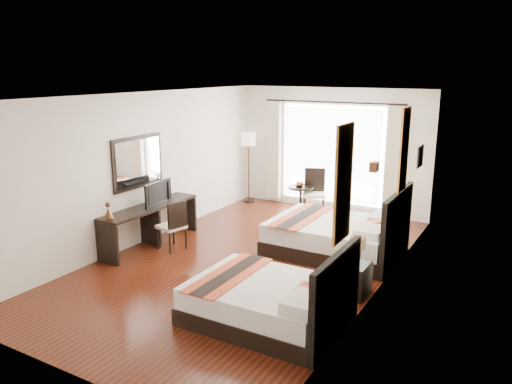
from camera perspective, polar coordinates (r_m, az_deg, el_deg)
The scene contains 29 objects.
floor at distance 8.63m, azimuth -0.87°, elevation -7.91°, with size 4.50×7.50×0.01m, color #341009.
ceiling at distance 8.02m, azimuth -0.94°, elevation 10.95°, with size 4.50×7.50×0.02m, color white.
wall_headboard at distance 7.35m, azimuth 14.31°, elevation -0.75°, with size 0.01×7.50×2.80m, color silver.
wall_desk at distance 9.53m, azimuth -12.59°, elevation 2.68°, with size 0.01×7.50×2.80m, color silver.
wall_window at distance 11.53m, azimuth 8.69°, elevation 4.78°, with size 4.50×0.01×2.80m, color silver.
wall_entry at distance 5.47m, azimuth -21.52°, elevation -6.42°, with size 4.50×0.01×2.80m, color silver.
window_glass at distance 11.53m, azimuth 8.65°, elevation 4.28°, with size 2.40×0.02×2.20m, color white.
sheer_curtain at distance 11.48m, azimuth 8.54°, elevation 4.24°, with size 2.30×0.02×2.10m, color white.
drape_left at distance 12.04m, azimuth 2.01°, elevation 4.74°, with size 0.35×0.14×2.35m, color #C4B398.
drape_right at distance 11.01m, azimuth 15.50°, elevation 3.36°, with size 0.35×0.14×2.35m, color #C4B398.
art_panel_near at distance 5.70m, azimuth 9.95°, elevation 0.94°, with size 0.03×0.50×1.35m, color #994916.
art_panel_far at distance 8.31m, azimuth 16.57°, elevation 4.65°, with size 0.03×0.50×1.35m, color #994916.
wall_sconce at distance 6.93m, azimuth 13.35°, elevation 2.83°, with size 0.10×0.14×0.14m, color #442B18.
mirror_frame at distance 9.34m, azimuth -13.37°, elevation 3.34°, with size 0.04×1.25×0.95m, color black.
mirror_glass at distance 9.33m, azimuth -13.26°, elevation 3.33°, with size 0.01×1.12×0.82m, color white.
bed_near at distance 6.61m, azimuth 1.72°, elevation -12.29°, with size 1.97×1.54×1.11m.
bed_far at distance 8.99m, azimuth 9.40°, elevation -4.96°, with size 2.23×1.74×1.26m.
nightstand at distance 7.49m, azimuth 11.10°, elevation -9.69°, with size 0.41×0.50×0.48m, color black.
table_lamp at distance 7.34m, azimuth 11.56°, elevation -5.92°, with size 0.23×0.23×0.37m.
vase at distance 7.24m, azimuth 10.96°, elevation -7.73°, with size 0.13×0.13×0.14m, color black.
console_desk at distance 9.47m, azimuth -11.95°, elevation -3.75°, with size 0.50×2.20×0.76m, color black.
television at distance 9.39m, azimuth -11.50°, elevation -0.09°, with size 0.76×0.10×0.44m, color black.
bronze_figurine at distance 8.64m, azimuth -16.51°, elevation -2.22°, with size 0.18×0.18×0.27m, color #442B18, non-canonical shape.
desk_chair at distance 9.20m, azimuth -9.53°, elevation -4.81°, with size 0.52×0.52×0.92m.
floor_lamp at distance 12.06m, azimuth -0.86°, elevation 5.55°, with size 0.34×0.34×1.71m.
side_table at distance 11.24m, azimuth 5.12°, elevation -0.97°, with size 0.56×0.56×0.65m, color black.
fruit_bowl at distance 11.14m, azimuth 4.99°, elevation 0.76°, with size 0.22×0.22×0.06m, color #4A321A.
window_chair at distance 11.19m, azimuth 6.63°, elevation -1.09°, with size 0.63×0.63×1.05m.
jute_rug at distance 10.52m, azimuth 5.87°, elevation -3.84°, with size 1.15×0.78×0.01m, color tan.
Camera 1 is at (4.10, -6.88, 3.22)m, focal length 35.00 mm.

